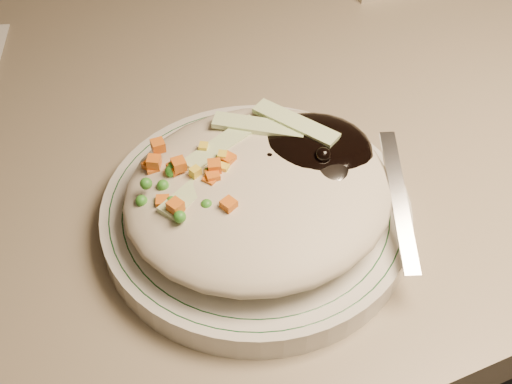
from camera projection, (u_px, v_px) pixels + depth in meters
name	position (u px, v px, depth m)	size (l,w,h in m)	color
desk	(276.00, 198.00, 0.82)	(1.40, 0.70, 0.74)	#80735D
plate	(256.00, 216.00, 0.53)	(0.23, 0.23, 0.02)	silver
plate_rim	(256.00, 207.00, 0.52)	(0.21, 0.21, 0.00)	#144723
meal	(262.00, 186.00, 0.50)	(0.21, 0.19, 0.05)	#B8AD95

